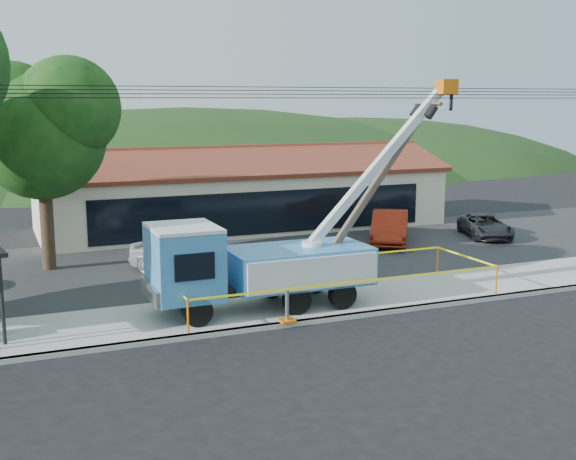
# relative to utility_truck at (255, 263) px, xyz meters

# --- Properties ---
(ground) EXTENTS (120.00, 120.00, 0.00)m
(ground) POSITION_rel_utility_truck_xyz_m (1.04, -3.89, -1.75)
(ground) COLOR black
(ground) RESTS_ON ground
(curb) EXTENTS (60.00, 0.25, 0.15)m
(curb) POSITION_rel_utility_truck_xyz_m (1.04, -1.79, -1.68)
(curb) COLOR #ACA9A1
(curb) RESTS_ON ground
(sidewalk) EXTENTS (60.00, 4.00, 0.15)m
(sidewalk) POSITION_rel_utility_truck_xyz_m (1.04, 0.11, -1.68)
(sidewalk) COLOR #ACA9A1
(sidewalk) RESTS_ON ground
(parking_lot) EXTENTS (60.00, 12.00, 0.10)m
(parking_lot) POSITION_rel_utility_truck_xyz_m (1.04, 8.11, -1.70)
(parking_lot) COLOR #28282B
(parking_lot) RESTS_ON ground
(strip_mall) EXTENTS (22.50, 8.53, 4.67)m
(strip_mall) POSITION_rel_utility_truck_xyz_m (5.04, 16.09, 0.13)
(strip_mall) COLOR beige
(strip_mall) RESTS_ON ground
(tree_lot) EXTENTS (6.30, 5.60, 8.94)m
(tree_lot) POSITION_rel_utility_truck_xyz_m (-5.96, 9.11, 4.46)
(tree_lot) COLOR #332316
(tree_lot) RESTS_ON ground
(hill_center) EXTENTS (89.60, 64.00, 32.00)m
(hill_center) POSITION_rel_utility_truck_xyz_m (11.04, 51.11, -1.75)
(hill_center) COLOR #1D3613
(hill_center) RESTS_ON ground
(hill_east) EXTENTS (72.80, 52.00, 26.00)m
(hill_east) POSITION_rel_utility_truck_xyz_m (31.04, 51.11, -1.75)
(hill_east) COLOR #1D3613
(hill_east) RESTS_ON ground
(utility_truck) EXTENTS (11.24, 4.08, 7.73)m
(utility_truck) POSITION_rel_utility_truck_xyz_m (0.00, 0.00, 0.00)
(utility_truck) COLOR black
(utility_truck) RESTS_ON ground
(leaning_pole) EXTENTS (5.82, 1.66, 7.65)m
(leaning_pole) POSITION_rel_utility_truck_xyz_m (4.77, 0.27, 2.51)
(leaning_pole) COLOR brown
(leaning_pole) RESTS_ON ground
(caution_tape) EXTENTS (11.58, 3.80, 1.10)m
(caution_tape) POSITION_rel_utility_truck_xyz_m (2.94, 0.15, -0.79)
(caution_tape) COLOR orange
(caution_tape) RESTS_ON ground
(car_silver) EXTENTS (4.20, 4.83, 1.57)m
(car_silver) POSITION_rel_utility_truck_xyz_m (-1.00, 6.08, -1.75)
(car_silver) COLOR silver
(car_silver) RESTS_ON ground
(car_red) EXTENTS (4.08, 5.04, 1.61)m
(car_red) POSITION_rel_utility_truck_xyz_m (10.20, 8.36, -1.75)
(car_red) COLOR maroon
(car_red) RESTS_ON ground
(car_dark) EXTENTS (3.31, 4.71, 1.19)m
(car_dark) POSITION_rel_utility_truck_xyz_m (15.63, 7.83, -1.75)
(car_dark) COLOR black
(car_dark) RESTS_ON ground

